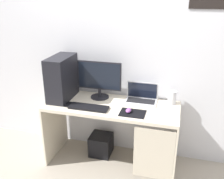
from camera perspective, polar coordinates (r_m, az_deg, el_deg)
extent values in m
plane|color=#9E9384|center=(3.16, 0.00, -15.81)|extent=(8.00, 8.00, 0.00)
cube|color=silver|center=(2.90, 1.77, 9.28)|extent=(4.00, 0.04, 2.60)
cube|color=beige|center=(2.78, 0.00, -3.79)|extent=(1.45, 0.59, 0.03)
cube|color=beige|center=(3.19, -12.64, -8.28)|extent=(0.02, 0.59, 0.71)
cube|color=beige|center=(2.88, 14.21, -12.02)|extent=(0.02, 0.59, 0.71)
cube|color=beige|center=(2.62, 9.30, -14.31)|extent=(0.40, 0.01, 0.57)
cube|color=black|center=(2.91, -11.22, 2.59)|extent=(0.21, 0.45, 0.49)
cylinder|color=black|center=(2.96, -2.76, -1.66)|extent=(0.21, 0.21, 0.01)
cylinder|color=black|center=(2.94, -2.77, -0.69)|extent=(0.04, 0.04, 0.10)
cube|color=black|center=(2.86, -2.91, 3.15)|extent=(0.51, 0.02, 0.33)
cube|color=black|center=(2.85, -2.97, 3.09)|extent=(0.48, 0.00, 0.30)
cube|color=silver|center=(2.84, 6.46, -2.83)|extent=(0.35, 0.22, 0.01)
cube|color=black|center=(2.85, 6.52, -2.55)|extent=(0.31, 0.14, 0.00)
cube|color=silver|center=(2.88, 6.85, -0.14)|extent=(0.35, 0.03, 0.20)
cube|color=black|center=(2.88, 6.83, -0.21)|extent=(0.33, 0.03, 0.18)
cylinder|color=silver|center=(2.84, 13.37, -1.77)|extent=(0.09, 0.09, 0.15)
cube|color=black|center=(2.69, -5.28, -4.03)|extent=(0.42, 0.14, 0.02)
cube|color=black|center=(2.59, 4.65, -5.33)|extent=(0.26, 0.20, 0.00)
ellipsoid|color=#8C4C99|center=(2.60, 3.73, -4.73)|extent=(0.06, 0.10, 0.03)
cube|color=black|center=(2.80, -9.58, -3.36)|extent=(0.07, 0.13, 0.01)
cube|color=black|center=(3.21, -2.49, -12.27)|extent=(0.26, 0.26, 0.26)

